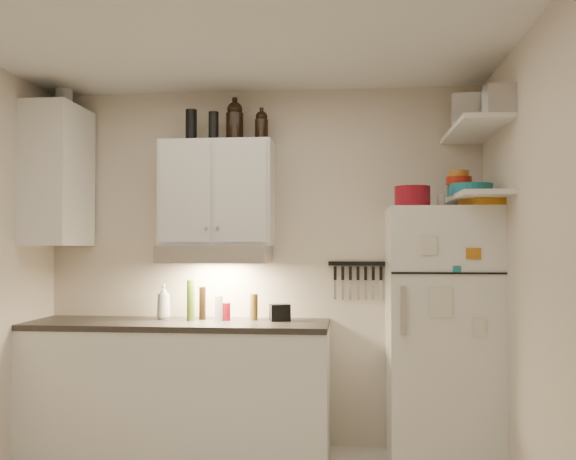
{
  "coord_description": "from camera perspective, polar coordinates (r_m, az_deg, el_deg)",
  "views": [
    {
      "loc": [
        0.64,
        -3.2,
        1.45
      ],
      "look_at": [
        0.25,
        0.9,
        1.55
      ],
      "focal_mm": 40.0,
      "sensor_mm": 36.0,
      "label": 1
    }
  ],
  "objects": [
    {
      "name": "clear_bottle",
      "position": [
        4.59,
        -6.17,
        -6.92
      ],
      "size": [
        0.06,
        0.06,
        0.18
      ],
      "primitive_type": "cylinder",
      "rotation": [
        0.0,
        0.0,
        0.02
      ],
      "color": "silver",
      "rests_on": "countertop"
    },
    {
      "name": "caddy",
      "position": [
        4.54,
        -0.73,
        -7.35
      ],
      "size": [
        0.16,
        0.13,
        0.12
      ],
      "primitive_type": "cube",
      "rotation": [
        0.0,
        0.0,
        0.31
      ],
      "color": "black",
      "rests_on": "countertop"
    },
    {
      "name": "base_cabinet",
      "position": [
        4.67,
        -9.76,
        -13.88
      ],
      "size": [
        2.1,
        0.6,
        0.88
      ],
      "primitive_type": "cube",
      "color": "white",
      "rests_on": "floor"
    },
    {
      "name": "oil_bottle",
      "position": [
        4.61,
        -8.64,
        -6.19
      ],
      "size": [
        0.07,
        0.07,
        0.29
      ],
      "primitive_type": "cylinder",
      "rotation": [
        0.0,
        0.0,
        -0.31
      ],
      "color": "#426018",
      "rests_on": "countertop"
    },
    {
      "name": "thermos_a",
      "position": [
        4.68,
        -6.64,
        9.14
      ],
      "size": [
        0.09,
        0.09,
        0.21
      ],
      "primitive_type": "cylinder",
      "rotation": [
        0.0,
        0.0,
        0.38
      ],
      "color": "black",
      "rests_on": "upper_cabinet"
    },
    {
      "name": "side_jar",
      "position": [
        5.08,
        -19.3,
        11.0
      ],
      "size": [
        0.15,
        0.15,
        0.17
      ],
      "primitive_type": "cylinder",
      "rotation": [
        0.0,
        0.0,
        0.28
      ],
      "color": "silver",
      "rests_on": "side_cabinet"
    },
    {
      "name": "shelf_hi",
      "position": [
        4.37,
        16.23,
        8.56
      ],
      "size": [
        0.3,
        0.95,
        0.03
      ],
      "primitive_type": "cube",
      "color": "white",
      "rests_on": "right_wall"
    },
    {
      "name": "dutch_oven",
      "position": [
        4.24,
        10.98,
        2.92
      ],
      "size": [
        0.25,
        0.25,
        0.13
      ],
      "primitive_type": "cylinder",
      "rotation": [
        0.0,
        0.0,
        0.08
      ],
      "color": "maroon",
      "rests_on": "fridge"
    },
    {
      "name": "red_jar",
      "position": [
        4.6,
        -5.52,
        -7.23
      ],
      "size": [
        0.08,
        0.08,
        0.12
      ],
      "primitive_type": "cylinder",
      "rotation": [
        0.0,
        0.0,
        0.29
      ],
      "color": "maroon",
      "rests_on": "countertop"
    },
    {
      "name": "thermos_b",
      "position": [
        4.75,
        -8.6,
        9.14
      ],
      "size": [
        0.1,
        0.1,
        0.23
      ],
      "primitive_type": "cylinder",
      "rotation": [
        0.0,
        0.0,
        -0.23
      ],
      "color": "black",
      "rests_on": "upper_cabinet"
    },
    {
      "name": "growler_b",
      "position": [
        4.69,
        -2.37,
        9.23
      ],
      "size": [
        0.11,
        0.11,
        0.23
      ],
      "primitive_type": null,
      "rotation": [
        0.0,
        0.0,
        -0.21
      ],
      "color": "black",
      "rests_on": "upper_cabinet"
    },
    {
      "name": "book_stack",
      "position": [
        4.22,
        16.97,
        2.68
      ],
      "size": [
        0.28,
        0.32,
        0.09
      ],
      "primitive_type": "cube",
      "rotation": [
        0.0,
        0.0,
        0.29
      ],
      "color": "#BA7217",
      "rests_on": "fridge"
    },
    {
      "name": "side_cabinet",
      "position": [
        4.89,
        -19.78,
        4.56
      ],
      "size": [
        0.33,
        0.55,
        1.0
      ],
      "primitive_type": "cube",
      "color": "white",
      "rests_on": "left_wall"
    },
    {
      "name": "vinegar_bottle",
      "position": [
        4.66,
        -7.62,
        -6.47
      ],
      "size": [
        0.06,
        0.06,
        0.23
      ],
      "primitive_type": "cylinder",
      "rotation": [
        0.0,
        0.0,
        0.18
      ],
      "color": "black",
      "rests_on": "countertop"
    },
    {
      "name": "shelf_lo",
      "position": [
        4.31,
        16.27,
        2.79
      ],
      "size": [
        0.3,
        0.95,
        0.03
      ],
      "primitive_type": "cube",
      "color": "white",
      "rests_on": "right_wall"
    },
    {
      "name": "growler_a",
      "position": [
        4.71,
        -4.76,
        9.6
      ],
      "size": [
        0.14,
        0.14,
        0.3
      ],
      "primitive_type": null,
      "rotation": [
        0.0,
        0.0,
        -0.08
      ],
      "color": "black",
      "rests_on": "upper_cabinet"
    },
    {
      "name": "countertop",
      "position": [
        4.59,
        -9.74,
        -8.26
      ],
      "size": [
        2.1,
        0.62,
        0.04
      ],
      "primitive_type": "cube",
      "color": "#2D2926",
      "rests_on": "base_cabinet"
    },
    {
      "name": "ceiling",
      "position": [
        3.46,
        -5.83,
        18.21
      ],
      "size": [
        3.2,
        3.0,
        0.02
      ],
      "primitive_type": "cube",
      "color": "silver",
      "rests_on": "ground"
    },
    {
      "name": "tin_b",
      "position": [
        4.02,
        18.27,
        10.88
      ],
      "size": [
        0.17,
        0.17,
        0.17
      ],
      "primitive_type": "cube",
      "rotation": [
        0.0,
        0.0,
        0.01
      ],
      "color": "#AAAAAD",
      "rests_on": "shelf_hi"
    },
    {
      "name": "fridge",
      "position": [
        4.44,
        13.45,
        -9.12
      ],
      "size": [
        0.7,
        0.68,
        1.7
      ],
      "primitive_type": "cube",
      "color": "white",
      "rests_on": "floor"
    },
    {
      "name": "soap_bottle",
      "position": [
        4.72,
        -10.99,
        -6.08
      ],
      "size": [
        0.13,
        0.13,
        0.28
      ],
      "primitive_type": "imported",
      "rotation": [
        0.0,
        0.0,
        0.21
      ],
      "color": "white",
      "rests_on": "countertop"
    },
    {
      "name": "bowl_teal",
      "position": [
        4.52,
        15.29,
        3.32
      ],
      "size": [
        0.21,
        0.21,
        0.09
      ],
      "primitive_type": "cylinder",
      "color": "#187789",
      "rests_on": "shelf_lo"
    },
    {
      "name": "right_wall",
      "position": [
        3.35,
        22.34,
        -3.84
      ],
      "size": [
        0.02,
        3.0,
        2.6
      ],
      "primitive_type": "cube",
      "color": "beige",
      "rests_on": "ground"
    },
    {
      "name": "tin_a",
      "position": [
        4.25,
        15.58,
        10.28
      ],
      "size": [
        0.2,
        0.18,
        0.18
      ],
      "primitive_type": "cube",
      "rotation": [
        0.0,
        0.0,
        -0.12
      ],
      "color": "#AAAAAD",
      "rests_on": "shelf_hi"
    },
    {
      "name": "bowl_yellow",
      "position": [
        4.47,
        14.94,
        4.85
      ],
      "size": [
        0.13,
        0.13,
        0.04
      ],
      "primitive_type": "cylinder",
      "color": "#C67623",
      "rests_on": "bowl_orange"
    },
    {
      "name": "range_hood",
      "position": [
        4.57,
        -6.45,
        -2.14
      ],
      "size": [
        0.76,
        0.46,
        0.12
      ],
      "primitive_type": "cube",
      "color": "silver",
      "rests_on": "back_wall"
    },
    {
      "name": "pepper_mill",
      "position": [
        4.6,
        -3.06,
        -6.85
      ],
      "size": [
        0.07,
        0.07,
        0.19
      ],
      "primitive_type": "cylinder",
      "rotation": [
        0.0,
        0.0,
        -0.21
      ],
      "color": "brown",
      "rests_on": "countertop"
    },
    {
      "name": "plates",
      "position": [
        4.26,
        15.96,
        3.5
      ],
      "size": [
        0.35,
        0.35,
        0.07
      ],
      "primitive_type": "cylinder",
      "rotation": [
        0.0,
        0.0,
        0.36
      ],
      "color": "#187789",
      "rests_on": "shelf_lo"
    },
    {
      "name": "upper_cabinet",
      "position": [
        4.64,
        -6.27,
        3.24
      ],
      "size": [
        0.8,
        0.33,
        0.75
      ],
      "primitive_type": "cube",
      "color": "white",
      "rests_on": "back_wall"
    },
    {
      "name": "bowl_orange",
      "position": [
        4.47,
        14.95,
        4.25
      ],
      "size": [
        0.17,
        0.17,
        0.05
      ],
      "primitive_type": "cylinder",
      "color": "red",
      "rests_on": "bowl_teal"
    },
    {
      "name": "knife_strip",
      "position": [
        4.68,
        6.18,
        -2.98
      ],
      "size": [
        0.42,
        0.02,
        0.03
      ],
      "primitive_type": "cube",
      "color": "black",
      "rests_on": "back_wall"
    },
    {
      "name": "stock_pot",
      "position": [
        4.65,
        16.12,
        9.53
      ],
      "size": [
        0.31,
        0.31,
        0.22
      ],
      "primitive_type": "cylinder",
      "rotation": [
        0.0,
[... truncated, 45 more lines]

